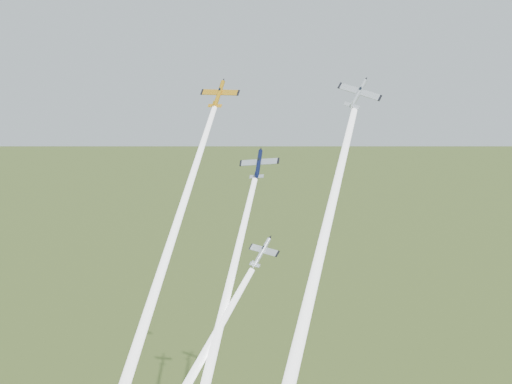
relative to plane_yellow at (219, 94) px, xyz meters
The scene contains 7 objects.
plane_yellow is the anchor object (origin of this frame).
smoke_trail_yellow 40.39m from the plane_yellow, 70.74° to the right, with size 2.15×2.15×74.39m, color white, non-canonical shape.
plane_navy 17.81m from the plane_yellow, 15.00° to the right, with size 7.47×7.41×1.17m, color #0C1337, non-canonical shape.
smoke_trail_navy 53.64m from the plane_yellow, 50.74° to the right, with size 2.15×2.15×70.29m, color white, non-canonical shape.
plane_silver_right 33.27m from the plane_yellow, ahead, with size 7.01×6.96×1.10m, color silver, non-canonical shape.
smoke_trail_silver_right 53.98m from the plane_yellow, 33.43° to the right, with size 2.15×2.15×64.42m, color white, non-canonical shape.
plane_silver_low 35.21m from the plane_yellow, 31.56° to the right, with size 6.66×6.60×1.04m, color silver, non-canonical shape.
Camera 1 is at (67.78, -87.91, 111.67)m, focal length 45.00 mm.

